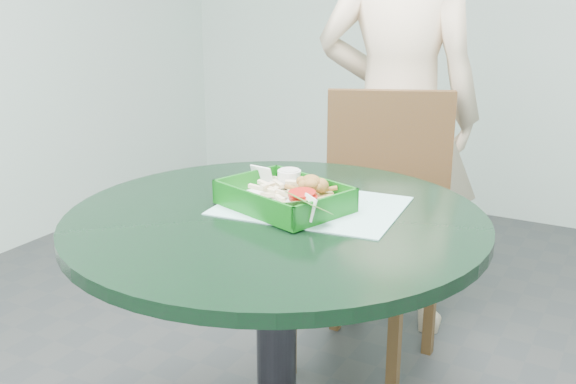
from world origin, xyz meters
The scene contains 9 objects.
cafe_table centered at (0.00, 0.00, 0.58)m, with size 0.96×0.96×0.75m.
dining_chair centered at (-0.06, 0.77, 0.53)m, with size 0.42×0.42×0.93m.
diner_person centered at (-0.09, 1.05, 0.88)m, with size 0.64×0.42×1.77m, color beige.
placemat centered at (0.05, 0.09, 0.75)m, with size 0.41×0.31×0.00m, color #94D0CA.
food_basket centered at (0.00, 0.05, 0.77)m, with size 0.28×0.20×0.06m.
crab_sandwich centered at (0.04, 0.09, 0.80)m, with size 0.11×0.11×0.07m.
fries_pile centered at (-0.06, 0.10, 0.79)m, with size 0.11×0.12×0.05m, color beige, non-canonical shape.
sauce_ramekin centered at (-0.07, 0.13, 0.80)m, with size 0.06×0.06×0.03m.
garnish_cup centered at (0.08, 0.02, 0.79)m, with size 0.11×0.11×0.04m.
Camera 1 is at (0.72, -1.25, 1.27)m, focal length 42.00 mm.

